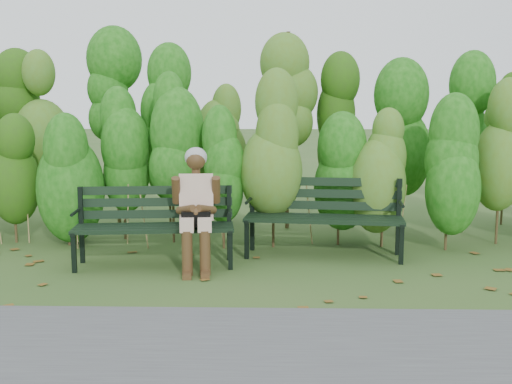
{
  "coord_description": "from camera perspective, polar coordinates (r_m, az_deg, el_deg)",
  "views": [
    {
      "loc": [
        0.15,
        -5.44,
        1.56
      ],
      "look_at": [
        0.0,
        0.35,
        0.75
      ],
      "focal_mm": 42.0,
      "sensor_mm": 36.0,
      "label": 1
    }
  ],
  "objects": [
    {
      "name": "footpath",
      "position": [
        3.6,
        -1.08,
        -17.66
      ],
      "size": [
        60.0,
        2.5,
        0.01
      ],
      "primitive_type": "cube",
      "color": "#474749",
      "rests_on": "ground"
    },
    {
      "name": "seated_woman",
      "position": [
        5.86,
        -5.72,
        -0.89
      ],
      "size": [
        0.49,
        0.72,
        1.18
      ],
      "color": "beige",
      "rests_on": "ground"
    },
    {
      "name": "leaf_litter",
      "position": [
        5.79,
        -6.16,
        -7.7
      ],
      "size": [
        5.87,
        2.1,
        0.01
      ],
      "color": "brown",
      "rests_on": "ground"
    },
    {
      "name": "bench_right",
      "position": [
        6.41,
        6.49,
        -1.74
      ],
      "size": [
        1.7,
        0.72,
        0.83
      ],
      "color": "black",
      "rests_on": "ground"
    },
    {
      "name": "hedge_band",
      "position": [
        7.31,
        0.3,
        5.6
      ],
      "size": [
        11.04,
        1.67,
        2.42
      ],
      "color": "#47381E",
      "rests_on": "ground"
    },
    {
      "name": "ground",
      "position": [
        5.66,
        -0.09,
        -8.03
      ],
      "size": [
        80.0,
        80.0,
        0.0
      ],
      "primitive_type": "plane",
      "color": "#31531F"
    },
    {
      "name": "bench_left",
      "position": [
        6.08,
        -9.61,
        -2.57
      ],
      "size": [
        1.61,
        0.67,
        0.78
      ],
      "color": "black",
      "rests_on": "ground"
    }
  ]
}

